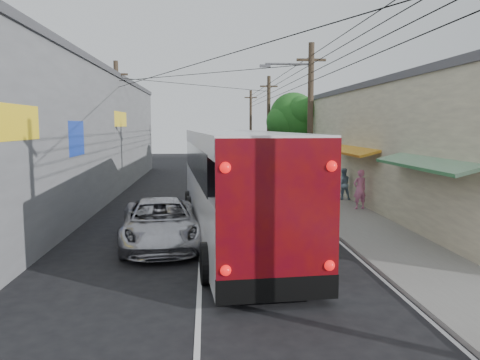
{
  "coord_description": "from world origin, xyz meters",
  "views": [
    {
      "loc": [
        0.19,
        -9.29,
        4.11
      ],
      "look_at": [
        1.54,
        9.23,
        1.95
      ],
      "focal_mm": 35.0,
      "sensor_mm": 36.0,
      "label": 1
    }
  ],
  "objects_px": {
    "jeepney": "(160,223)",
    "parked_suv": "(277,189)",
    "coach_bus": "(234,184)",
    "pedestrian_far": "(343,184)",
    "pedestrian_near": "(360,189)",
    "parked_car_mid": "(271,175)",
    "parked_car_far": "(255,163)"
  },
  "relations": [
    {
      "from": "coach_bus",
      "to": "pedestrian_near",
      "type": "relative_size",
      "value": 7.24
    },
    {
      "from": "jeepney",
      "to": "parked_car_mid",
      "type": "height_order",
      "value": "parked_car_mid"
    },
    {
      "from": "jeepney",
      "to": "parked_suv",
      "type": "bearing_deg",
      "value": 48.15
    },
    {
      "from": "parked_suv",
      "to": "pedestrian_near",
      "type": "relative_size",
      "value": 3.38
    },
    {
      "from": "parked_car_far",
      "to": "parked_suv",
      "type": "bearing_deg",
      "value": -94.6
    },
    {
      "from": "coach_bus",
      "to": "jeepney",
      "type": "relative_size",
      "value": 2.42
    },
    {
      "from": "pedestrian_far",
      "to": "parked_suv",
      "type": "bearing_deg",
      "value": 18.79
    },
    {
      "from": "coach_bus",
      "to": "pedestrian_near",
      "type": "distance_m",
      "value": 8.19
    },
    {
      "from": "jeepney",
      "to": "parked_car_mid",
      "type": "relative_size",
      "value": 1.2
    },
    {
      "from": "parked_suv",
      "to": "parked_car_mid",
      "type": "bearing_deg",
      "value": 82.96
    },
    {
      "from": "parked_suv",
      "to": "pedestrian_near",
      "type": "height_order",
      "value": "pedestrian_near"
    },
    {
      "from": "pedestrian_near",
      "to": "parked_car_mid",
      "type": "bearing_deg",
      "value": -86.28
    },
    {
      "from": "parked_suv",
      "to": "parked_car_far",
      "type": "relative_size",
      "value": 1.32
    },
    {
      "from": "parked_suv",
      "to": "pedestrian_far",
      "type": "distance_m",
      "value": 4.04
    },
    {
      "from": "pedestrian_near",
      "to": "pedestrian_far",
      "type": "relative_size",
      "value": 1.12
    },
    {
      "from": "parked_car_far",
      "to": "pedestrian_far",
      "type": "distance_m",
      "value": 17.22
    },
    {
      "from": "pedestrian_near",
      "to": "pedestrian_far",
      "type": "height_order",
      "value": "pedestrian_near"
    },
    {
      "from": "parked_car_far",
      "to": "pedestrian_near",
      "type": "distance_m",
      "value": 20.06
    },
    {
      "from": "coach_bus",
      "to": "jeepney",
      "type": "xyz_separation_m",
      "value": [
        -2.59,
        -0.77,
        -1.23
      ]
    },
    {
      "from": "jeepney",
      "to": "parked_suv",
      "type": "xyz_separation_m",
      "value": [
        5.2,
        7.34,
        0.14
      ]
    },
    {
      "from": "parked_suv",
      "to": "pedestrian_near",
      "type": "distance_m",
      "value": 4.06
    },
    {
      "from": "coach_bus",
      "to": "parked_car_far",
      "type": "bearing_deg",
      "value": 77.41
    },
    {
      "from": "parked_car_far",
      "to": "pedestrian_far",
      "type": "relative_size",
      "value": 2.86
    },
    {
      "from": "parked_car_far",
      "to": "pedestrian_near",
      "type": "bearing_deg",
      "value": -83.6
    },
    {
      "from": "parked_car_mid",
      "to": "pedestrian_near",
      "type": "relative_size",
      "value": 2.49
    },
    {
      "from": "parked_car_far",
      "to": "jeepney",
      "type": "bearing_deg",
      "value": -105.26
    },
    {
      "from": "jeepney",
      "to": "pedestrian_far",
      "type": "xyz_separation_m",
      "value": [
        9.0,
        8.71,
        0.18
      ]
    },
    {
      "from": "pedestrian_near",
      "to": "pedestrian_far",
      "type": "distance_m",
      "value": 2.88
    },
    {
      "from": "coach_bus",
      "to": "parked_car_far",
      "type": "height_order",
      "value": "coach_bus"
    },
    {
      "from": "parked_car_mid",
      "to": "pedestrian_far",
      "type": "distance_m",
      "value": 7.26
    },
    {
      "from": "parked_car_mid",
      "to": "parked_car_far",
      "type": "distance_m",
      "value": 10.35
    },
    {
      "from": "coach_bus",
      "to": "pedestrian_far",
      "type": "xyz_separation_m",
      "value": [
        6.41,
        7.94,
        -1.05
      ]
    }
  ]
}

